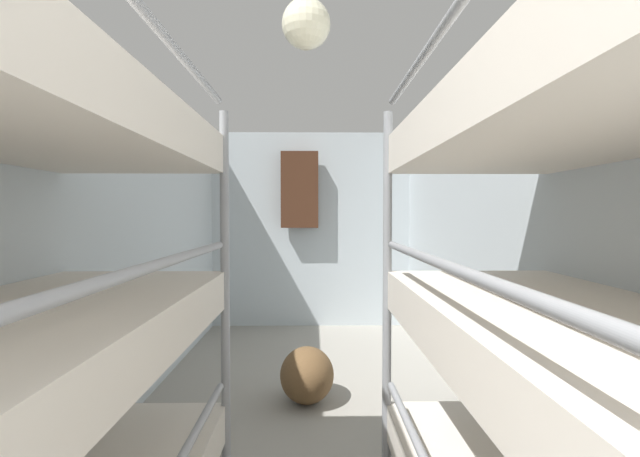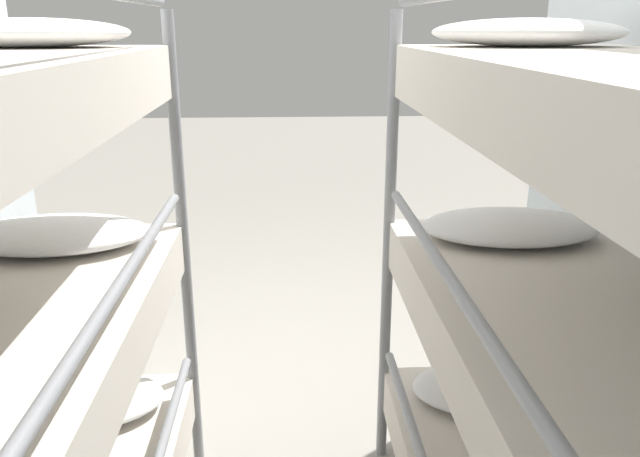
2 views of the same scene
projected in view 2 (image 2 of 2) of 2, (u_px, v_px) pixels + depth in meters
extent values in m
plane|color=gray|center=(290.00, 385.00, 3.29)|extent=(20.00, 20.00, 0.00)
cylinder|color=gray|center=(388.00, 257.00, 2.48)|extent=(0.04, 0.04, 1.86)
ellipsoid|color=white|center=(494.00, 387.00, 2.44)|extent=(0.64, 0.40, 0.09)
cube|color=silver|center=(599.00, 360.00, 1.60)|extent=(0.80, 1.89, 0.18)
ellipsoid|color=white|center=(510.00, 226.00, 2.23)|extent=(0.64, 0.40, 0.09)
cylinder|color=gray|center=(452.00, 281.00, 1.51)|extent=(0.03, 1.61, 0.03)
cube|color=silver|center=(640.00, 99.00, 1.40)|extent=(0.80, 1.89, 0.18)
ellipsoid|color=white|center=(529.00, 32.00, 2.02)|extent=(0.64, 0.40, 0.09)
cylinder|color=gray|center=(185.00, 261.00, 2.44)|extent=(0.04, 0.04, 1.86)
ellipsoid|color=white|center=(78.00, 400.00, 2.36)|extent=(0.64, 0.40, 0.09)
ellipsoid|color=white|center=(55.00, 234.00, 2.15)|extent=(0.64, 0.40, 0.09)
cylinder|color=gray|center=(117.00, 288.00, 1.47)|extent=(0.03, 1.61, 0.03)
ellipsoid|color=white|center=(27.00, 33.00, 1.94)|extent=(0.64, 0.40, 0.09)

